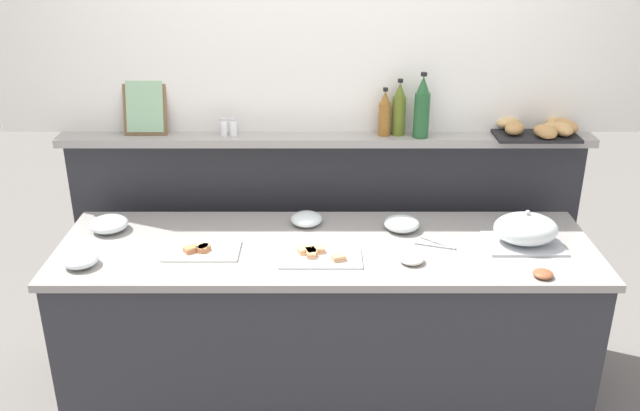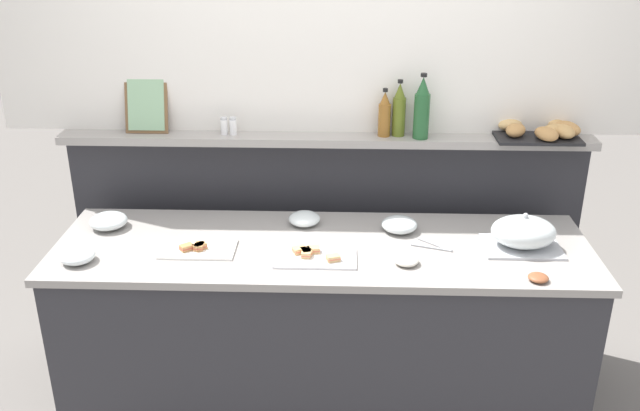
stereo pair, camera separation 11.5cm
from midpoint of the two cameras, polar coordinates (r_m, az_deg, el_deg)
The scene contains 20 objects.
ground_plane at distance 4.12m, azimuth 1.26°, elevation -10.66°, with size 12.00×12.00×0.00m, color slate.
buffet_counter at distance 3.37m, azimuth 1.18°, elevation -10.06°, with size 2.41×0.73×0.90m.
back_ledge_unit at distance 3.73m, azimuth 1.34°, elevation -2.71°, with size 2.63×0.22×1.26m.
sandwich_platter_side at distance 3.02m, azimuth 0.61°, elevation -4.22°, with size 0.36×0.18×0.04m.
sandwich_platter_rear at distance 3.13m, azimuth -8.93°, elevation -3.51°, with size 0.33×0.19×0.04m.
serving_cloche at distance 3.23m, azimuth 17.25°, elevation -2.17°, with size 0.34×0.24×0.17m.
glass_bowl_large at distance 3.14m, azimuth -18.20°, elevation -3.98°, with size 0.15×0.15×0.06m.
glass_bowl_medium at distance 3.29m, azimuth 7.49°, elevation -1.61°, with size 0.17×0.17×0.07m.
glass_bowl_small at distance 3.42m, azimuth -15.97°, elevation -1.27°, with size 0.18×0.18×0.07m.
glass_bowl_extra at distance 3.32m, azimuth -0.30°, elevation -1.13°, with size 0.15×0.15×0.06m.
condiment_bowl_dark at distance 3.00m, azimuth 8.16°, elevation -4.45°, with size 0.11×0.11×0.04m, color silver.
condiment_bowl_teal at distance 3.00m, azimuth 18.46°, elevation -5.62°, with size 0.08×0.08×0.03m, color brown.
serving_tongs at distance 3.17m, azimuth 10.32°, elevation -3.30°, with size 0.18×0.13×0.01m.
vinegar_bottle_amber at distance 3.42m, azimuth 6.25°, elevation 7.35°, with size 0.06×0.06×0.24m.
wine_bottle_green at distance 3.40m, azimuth 9.29°, elevation 7.75°, with size 0.08×0.08×0.32m.
olive_oil_bottle at distance 3.43m, azimuth 7.44°, elevation 7.67°, with size 0.06×0.06×0.28m.
salt_shaker at distance 3.46m, azimuth -6.89°, elevation 6.46°, with size 0.03×0.03×0.09m.
pepper_shaker at distance 3.45m, azimuth -6.17°, elevation 6.47°, with size 0.03×0.03×0.09m.
bread_basket at distance 3.57m, azimuth 18.70°, elevation 5.81°, with size 0.42×0.32×0.08m.
framed_picture at distance 3.55m, azimuth -13.11°, elevation 8.14°, with size 0.21×0.09×0.29m.
Camera 2 is at (0.09, -2.80, 2.31)m, focal length 39.18 mm.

